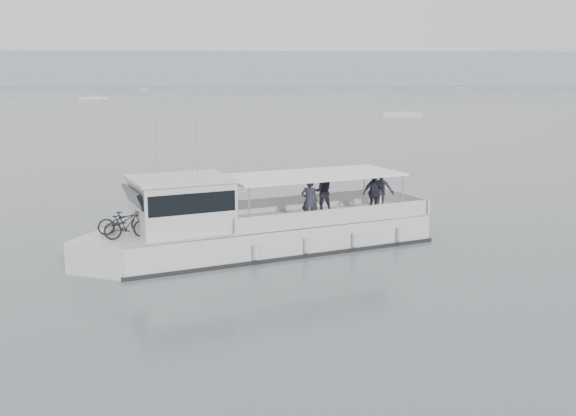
{
  "coord_description": "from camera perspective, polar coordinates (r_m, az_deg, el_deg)",
  "views": [
    {
      "loc": [
        5.08,
        -20.34,
        6.46
      ],
      "look_at": [
        6.22,
        3.5,
        1.6
      ],
      "focal_mm": 40.0,
      "sensor_mm": 36.0,
      "label": 1
    }
  ],
  "objects": [
    {
      "name": "ground",
      "position": [
        21.93,
        -16.09,
        -6.08
      ],
      "size": [
        1400.0,
        1400.0,
        0.0
      ],
      "primitive_type": "plane",
      "color": "slate",
      "rests_on": "ground"
    },
    {
      "name": "headland",
      "position": [
        580.41,
        -3.32,
        12.22
      ],
      "size": [
        1400.0,
        90.0,
        28.0
      ],
      "primitive_type": "cube",
      "color": "#939EA8",
      "rests_on": "ground"
    },
    {
      "name": "tour_boat",
      "position": [
        24.03,
        -3.8,
        -1.77
      ],
      "size": [
        13.42,
        7.78,
        5.79
      ],
      "rotation": [
        0.0,
        0.0,
        0.39
      ],
      "color": "silver",
      "rests_on": "ground"
    },
    {
      "name": "moored_fleet",
      "position": [
        217.47,
        -18.0,
        9.34
      ],
      "size": [
        353.14,
        355.4,
        10.15
      ],
      "color": "silver",
      "rests_on": "ground"
    }
  ]
}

